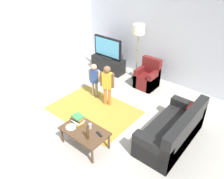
{
  "coord_description": "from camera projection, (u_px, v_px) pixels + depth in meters",
  "views": [
    {
      "loc": [
        3.0,
        -3.02,
        3.56
      ],
      "look_at": [
        0.0,
        0.6,
        0.65
      ],
      "focal_mm": 35.72,
      "sensor_mm": 36.0,
      "label": 1
    }
  ],
  "objects": [
    {
      "name": "tv_stand",
      "position": [
        108.0,
        64.0,
        7.72
      ],
      "size": [
        1.2,
        0.44,
        0.5
      ],
      "color": "black",
      "rests_on": "ground"
    },
    {
      "name": "plate",
      "position": [
        71.0,
        127.0,
        4.68
      ],
      "size": [
        0.22,
        0.22,
        0.02
      ],
      "color": "white",
      "rests_on": "coffee_table"
    },
    {
      "name": "ground",
      "position": [
        96.0,
        122.0,
        5.48
      ],
      "size": [
        7.8,
        7.8,
        0.0
      ],
      "primitive_type": "plane",
      "color": "#B2ADA3"
    },
    {
      "name": "tv",
      "position": [
        108.0,
        48.0,
        7.38
      ],
      "size": [
        1.1,
        0.28,
        0.71
      ],
      "color": "black",
      "rests_on": "tv_stand"
    },
    {
      "name": "child_center",
      "position": [
        107.0,
        82.0,
        5.75
      ],
      "size": [
        0.37,
        0.22,
        1.16
      ],
      "color": "orange",
      "rests_on": "ground"
    },
    {
      "name": "book_stack",
      "position": [
        78.0,
        119.0,
        4.79
      ],
      "size": [
        0.29,
        0.24,
        0.16
      ],
      "color": "yellow",
      "rests_on": "coffee_table"
    },
    {
      "name": "couch",
      "position": [
        174.0,
        132.0,
        4.75
      ],
      "size": [
        0.8,
        1.8,
        0.86
      ],
      "color": "black",
      "rests_on": "ground"
    },
    {
      "name": "bottle",
      "position": [
        88.0,
        134.0,
        4.34
      ],
      "size": [
        0.06,
        0.06,
        0.3
      ],
      "color": "#4C3319",
      "rests_on": "coffee_table"
    },
    {
      "name": "armchair",
      "position": [
        148.0,
        78.0,
        6.78
      ],
      "size": [
        0.6,
        0.6,
        0.9
      ],
      "color": "maroon",
      "rests_on": "ground"
    },
    {
      "name": "wall_back",
      "position": [
        163.0,
        38.0,
        6.73
      ],
      "size": [
        6.0,
        0.12,
        2.7
      ],
      "primitive_type": "cube",
      "color": "silver",
      "rests_on": "ground"
    },
    {
      "name": "coffee_table",
      "position": [
        85.0,
        132.0,
        4.63
      ],
      "size": [
        1.0,
        0.6,
        0.42
      ],
      "color": "#513823",
      "rests_on": "ground"
    },
    {
      "name": "tv_remote",
      "position": [
        99.0,
        134.0,
        4.49
      ],
      "size": [
        0.18,
        0.09,
        0.02
      ],
      "primitive_type": "cube",
      "rotation": [
        0.0,
        0.0,
        -0.27
      ],
      "color": "black",
      "rests_on": "coffee_table"
    },
    {
      "name": "wall_left",
      "position": [
        19.0,
        42.0,
        6.4
      ],
      "size": [
        0.12,
        6.0,
        2.7
      ],
      "primitive_type": "cube",
      "color": "silver",
      "rests_on": "ground"
    },
    {
      "name": "child_near_tv",
      "position": [
        94.0,
        77.0,
        6.14
      ],
      "size": [
        0.32,
        0.19,
        1.01
      ],
      "color": "gray",
      "rests_on": "ground"
    },
    {
      "name": "area_rug",
      "position": [
        94.0,
        110.0,
        5.88
      ],
      "size": [
        2.2,
        1.6,
        0.01
      ],
      "primitive_type": "cube",
      "color": "#B28C33",
      "rests_on": "ground"
    },
    {
      "name": "soda_can",
      "position": [
        90.0,
        126.0,
        4.63
      ],
      "size": [
        0.07,
        0.07,
        0.12
      ],
      "primitive_type": "cylinder",
      "color": "silver",
      "rests_on": "coffee_table"
    },
    {
      "name": "floor_lamp",
      "position": [
        139.0,
        32.0,
        6.55
      ],
      "size": [
        0.36,
        0.36,
        1.78
      ],
      "color": "#262626",
      "rests_on": "ground"
    }
  ]
}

